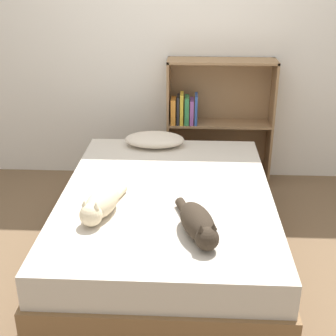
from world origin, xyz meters
name	(u,v)px	position (x,y,z in m)	size (l,w,h in m)	color
ground_plane	(167,256)	(0.00, 0.00, 0.00)	(8.00, 8.00, 0.00)	brown
wall_back	(175,39)	(0.00, 1.40, 1.25)	(8.00, 0.06, 2.50)	white
bed	(167,225)	(0.00, 0.00, 0.25)	(1.38, 1.92, 0.50)	brown
pillow	(155,140)	(-0.14, 0.79, 0.56)	(0.47, 0.28, 0.11)	beige
cat_light	(101,204)	(-0.37, -0.33, 0.58)	(0.24, 0.50, 0.16)	beige
cat_dark	(198,224)	(0.20, -0.52, 0.58)	(0.27, 0.54, 0.16)	#33281E
bookshelf	(215,120)	(0.36, 1.27, 0.57)	(0.92, 0.26, 1.11)	#8E6B47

